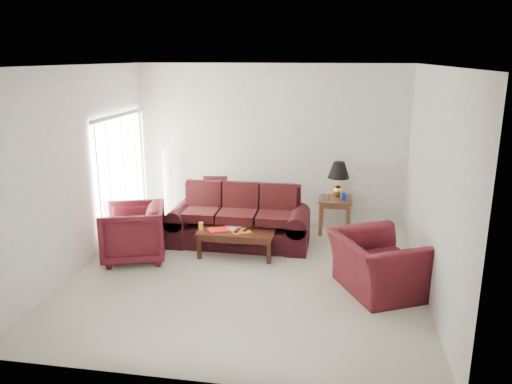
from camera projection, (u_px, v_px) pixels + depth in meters
floor at (246, 276)px, 7.32m from camera, size 5.00×5.00×0.00m
blinds at (123, 178)px, 8.67m from camera, size 0.10×2.00×2.16m
sofa at (239, 217)px, 8.46m from camera, size 2.39×1.07×0.97m
throw_pillow at (215, 188)px, 9.27m from camera, size 0.46×0.27×0.46m
end_table at (335, 215)px, 9.08m from camera, size 0.59×0.59×0.64m
table_lamp at (338, 180)px, 8.97m from camera, size 0.52×0.52×0.66m
clock at (324, 196)px, 8.89m from camera, size 0.14×0.07×0.13m
blue_canister at (343, 196)px, 8.83m from camera, size 0.12×0.12×0.15m
picture_frame at (329, 192)px, 9.14m from camera, size 0.16×0.18×0.05m
floor_lamp at (169, 186)px, 9.54m from camera, size 0.24×0.24×1.43m
armchair_left at (133, 233)px, 7.83m from camera, size 1.21×1.19×0.88m
armchair_right at (377, 264)px, 6.76m from camera, size 1.48×1.55×0.78m
coffee_table at (237, 243)px, 8.04m from camera, size 1.27×0.72×0.43m
magazine_red at (218, 230)px, 7.98m from camera, size 0.38×0.35×0.02m
magazine_white at (231, 228)px, 8.07m from camera, size 0.33×0.29×0.02m
magazine_orange at (241, 231)px, 7.90m from camera, size 0.36×0.34×0.02m
remote_a at (237, 230)px, 7.89m from camera, size 0.07×0.18×0.02m
remote_b at (246, 230)px, 7.92m from camera, size 0.09×0.16×0.02m
yellow_glass at (201, 226)px, 7.96m from camera, size 0.10×0.10×0.13m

